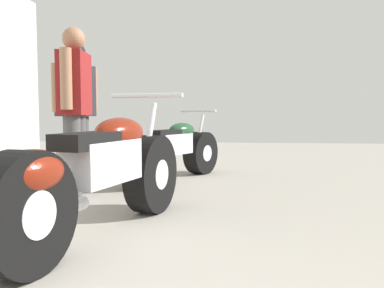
{
  "coord_description": "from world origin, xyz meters",
  "views": [
    {
      "loc": [
        0.6,
        -0.1,
        0.82
      ],
      "look_at": [
        0.2,
        3.68,
        0.54
      ],
      "focal_mm": 39.09,
      "sensor_mm": 36.0,
      "label": 1
    }
  ],
  "objects_px": {
    "motorcycle_maroon_cruiser": "(99,176)",
    "mechanic_in_blue": "(75,101)",
    "mechanic_with_helmet": "(76,99)",
    "motorcycle_black_naked": "(171,151)"
  },
  "relations": [
    {
      "from": "mechanic_in_blue",
      "to": "mechanic_with_helmet",
      "type": "height_order",
      "value": "mechanic_in_blue"
    },
    {
      "from": "motorcycle_maroon_cruiser",
      "to": "mechanic_in_blue",
      "type": "relative_size",
      "value": 1.25
    },
    {
      "from": "motorcycle_black_naked",
      "to": "mechanic_in_blue",
      "type": "xyz_separation_m",
      "value": [
        -0.81,
        -1.0,
        0.59
      ]
    },
    {
      "from": "motorcycle_black_naked",
      "to": "mechanic_in_blue",
      "type": "distance_m",
      "value": 1.42
    },
    {
      "from": "motorcycle_black_naked",
      "to": "mechanic_with_helmet",
      "type": "xyz_separation_m",
      "value": [
        -1.13,
        -0.18,
        0.64
      ]
    },
    {
      "from": "motorcycle_maroon_cruiser",
      "to": "motorcycle_black_naked",
      "type": "distance_m",
      "value": 2.41
    },
    {
      "from": "motorcycle_maroon_cruiser",
      "to": "mechanic_with_helmet",
      "type": "relative_size",
      "value": 1.25
    },
    {
      "from": "motorcycle_maroon_cruiser",
      "to": "motorcycle_black_naked",
      "type": "height_order",
      "value": "motorcycle_maroon_cruiser"
    },
    {
      "from": "mechanic_in_blue",
      "to": "mechanic_with_helmet",
      "type": "xyz_separation_m",
      "value": [
        -0.31,
        0.82,
        0.05
      ]
    },
    {
      "from": "motorcycle_maroon_cruiser",
      "to": "motorcycle_black_naked",
      "type": "bearing_deg",
      "value": 87.64
    }
  ]
}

